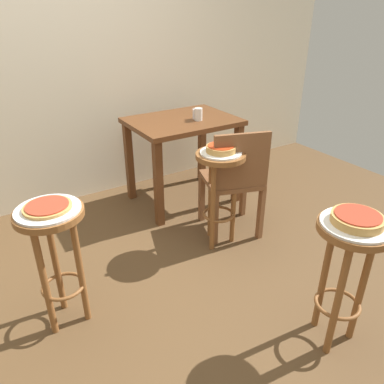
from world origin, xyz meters
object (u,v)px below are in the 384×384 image
object	(u,v)px
serving_plate_leftside	(221,152)
pizza_leftside	(221,149)
condiment_shaker	(195,114)
pizza_foreground	(357,219)
stool_foreground	(347,261)
stool_leftside	(220,180)
cup_near_edge	(198,114)
wooden_chair	(235,179)
dining_table	(182,135)
serving_plate_foreground	(356,224)
stool_middle	(55,245)
serving_plate_middle	(48,210)
pizza_middle	(47,207)

from	to	relation	value
serving_plate_leftside	pizza_leftside	size ratio (longest dim) A/B	1.40
condiment_shaker	pizza_foreground	bearing A→B (deg)	-97.95
stool_foreground	stool_leftside	distance (m)	1.07
stool_foreground	cup_near_edge	xyz separation A→B (m)	(0.24, 1.70, 0.29)
wooden_chair	stool_leftside	bearing A→B (deg)	-166.77
pizza_leftside	wooden_chair	distance (m)	0.33
pizza_leftside	serving_plate_leftside	bearing A→B (deg)	0.00
pizza_leftside	dining_table	size ratio (longest dim) A/B	0.23
serving_plate_leftside	condiment_shaker	distance (m)	0.72
stool_leftside	serving_plate_leftside	world-z (taller)	serving_plate_leftside
cup_near_edge	wooden_chair	size ratio (longest dim) A/B	0.12
cup_near_edge	wooden_chair	xyz separation A→B (m)	(-0.07, -0.59, -0.34)
serving_plate_foreground	cup_near_edge	size ratio (longest dim) A/B	3.18
dining_table	wooden_chair	world-z (taller)	wooden_chair
stool_foreground	serving_plate_leftside	bearing A→B (deg)	89.11
pizza_leftside	condiment_shaker	bearing A→B (deg)	71.53
stool_foreground	stool_middle	xyz separation A→B (m)	(-1.16, 0.89, 0.00)
stool_middle	serving_plate_leftside	world-z (taller)	serving_plate_leftside
wooden_chair	serving_plate_leftside	bearing A→B (deg)	-166.77
condiment_shaker	wooden_chair	distance (m)	0.72
serving_plate_foreground	dining_table	size ratio (longest dim) A/B	0.37
serving_plate_middle	pizza_leftside	size ratio (longest dim) A/B	1.57
serving_plate_leftside	stool_middle	bearing A→B (deg)	-171.37
serving_plate_foreground	wooden_chair	distance (m)	1.15
serving_plate_middle	condiment_shaker	world-z (taller)	condiment_shaker
serving_plate_leftside	cup_near_edge	xyz separation A→B (m)	(0.23, 0.63, 0.08)
serving_plate_middle	condiment_shaker	distance (m)	1.65
serving_plate_foreground	stool_leftside	world-z (taller)	serving_plate_foreground
pizza_foreground	cup_near_edge	bearing A→B (deg)	81.78
pizza_foreground	stool_foreground	bearing A→B (deg)	-90.00
serving_plate_middle	pizza_leftside	world-z (taller)	pizza_leftside
pizza_foreground	wooden_chair	size ratio (longest dim) A/B	0.28
serving_plate_leftside	pizza_leftside	bearing A→B (deg)	0.00
stool_foreground	dining_table	bearing A→B (deg)	85.22
serving_plate_foreground	dining_table	world-z (taller)	dining_table
cup_near_edge	serving_plate_middle	bearing A→B (deg)	-150.10
dining_table	pizza_middle	bearing A→B (deg)	-145.24
stool_middle	dining_table	bearing A→B (deg)	34.76
serving_plate_foreground	wooden_chair	size ratio (longest dim) A/B	0.38
stool_foreground	serving_plate_leftside	xyz separation A→B (m)	(0.02, 1.07, 0.21)
stool_leftside	condiment_shaker	bearing A→B (deg)	71.53
cup_near_edge	wooden_chair	distance (m)	0.68
pizza_middle	cup_near_edge	world-z (taller)	cup_near_edge
stool_middle	cup_near_edge	world-z (taller)	cup_near_edge
condiment_shaker	serving_plate_foreground	bearing A→B (deg)	-97.95
pizza_foreground	serving_plate_leftside	size ratio (longest dim) A/B	0.82
serving_plate_foreground	dining_table	xyz separation A→B (m)	(0.15, 1.80, -0.10)
serving_plate_foreground	stool_middle	xyz separation A→B (m)	(-1.16, 0.89, -0.21)
stool_foreground	wooden_chair	world-z (taller)	wooden_chair
pizza_middle	dining_table	world-z (taller)	dining_table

